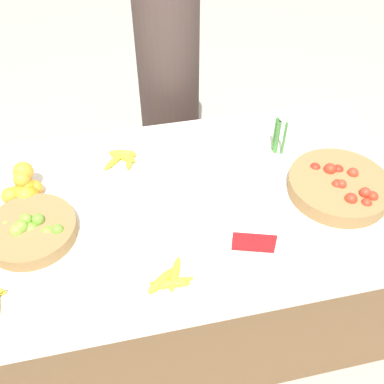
{
  "coord_description": "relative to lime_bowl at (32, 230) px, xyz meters",
  "views": [
    {
      "loc": [
        -0.28,
        -1.25,
        2.04
      ],
      "look_at": [
        0.0,
        0.0,
        0.77
      ],
      "focal_mm": 42.0,
      "sensor_mm": 36.0,
      "label": 1
    }
  ],
  "objects": [
    {
      "name": "ground_plane",
      "position": [
        0.63,
        0.05,
        -0.75
      ],
      "size": [
        12.0,
        12.0,
        0.0
      ],
      "primitive_type": "plane",
      "color": "#ADA599"
    },
    {
      "name": "market_table",
      "position": [
        0.63,
        0.05,
        -0.39
      ],
      "size": [
        1.9,
        1.09,
        0.72
      ],
      "color": "brown",
      "rests_on": "ground_plane"
    },
    {
      "name": "lime_bowl",
      "position": [
        0.0,
        0.0,
        0.0
      ],
      "size": [
        0.34,
        0.34,
        0.09
      ],
      "color": "olive",
      "rests_on": "market_table"
    },
    {
      "name": "tomato_basket",
      "position": [
        1.24,
        -0.03,
        0.0
      ],
      "size": [
        0.42,
        0.42,
        0.1
      ],
      "color": "olive",
      "rests_on": "market_table"
    },
    {
      "name": "orange_pile",
      "position": [
        -0.03,
        0.22,
        0.02
      ],
      "size": [
        0.16,
        0.16,
        0.14
      ],
      "color": "orange",
      "rests_on": "market_table"
    },
    {
      "name": "metal_bowl",
      "position": [
        0.8,
        0.29,
        0.02
      ],
      "size": [
        0.32,
        0.32,
        0.1
      ],
      "color": "silver",
      "rests_on": "market_table"
    },
    {
      "name": "price_sign",
      "position": [
        0.79,
        -0.25,
        0.02
      ],
      "size": [
        0.15,
        0.05,
        0.1
      ],
      "rotation": [
        0.0,
        0.0,
        -0.31
      ],
      "color": "red",
      "rests_on": "market_table"
    },
    {
      "name": "veg_bundle",
      "position": [
        1.07,
        0.28,
        0.06
      ],
      "size": [
        0.04,
        0.05,
        0.17
      ],
      "color": "#428438",
      "rests_on": "market_table"
    },
    {
      "name": "banana_bunch_middle_right",
      "position": [
        0.38,
        0.37,
        -0.02
      ],
      "size": [
        0.17,
        0.15,
        0.03
      ],
      "color": "yellow",
      "rests_on": "market_table"
    },
    {
      "name": "banana_bunch_front_center",
      "position": [
        0.47,
        -0.32,
        -0.02
      ],
      "size": [
        0.17,
        0.15,
        0.03
      ],
      "color": "yellow",
      "rests_on": "market_table"
    },
    {
      "name": "vendor_person",
      "position": [
        0.7,
        0.97,
        0.03
      ],
      "size": [
        0.34,
        0.34,
        1.69
      ],
      "color": "#473833",
      "rests_on": "ground_plane"
    }
  ]
}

